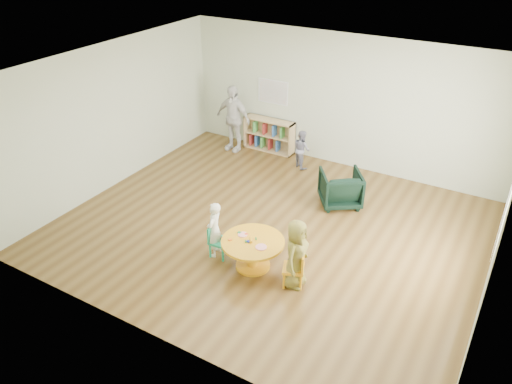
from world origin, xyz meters
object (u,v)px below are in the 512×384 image
Objects in this scene: kid_chair_right at (296,268)px; armchair at (341,188)px; bookshelf at (269,135)px; child_right at (296,254)px; activity_table at (253,249)px; kid_chair_left at (218,240)px; toddler at (302,149)px; adult_caretaker at (233,118)px; child_left at (214,230)px.

armchair reaches higher than kid_chair_right.
bookshelf is 1.09× the size of child_right.
activity_table is 4.38m from bookshelf.
kid_chair_left is at bearing -72.44° from bookshelf.
activity_table is 0.78m from child_right.
kid_chair_left is 0.94× the size of kid_chair_right.
kid_chair_right is 4.80m from bookshelf.
toddler is 0.55× the size of adult_caretaker.
child_right is (2.65, -3.99, 0.18)m from bookshelf.
kid_chair_right is at bearing -42.09° from adult_caretaker.
activity_table is at bearing 137.37° from toddler.
activity_table is at bearing 82.54° from child_right.
toddler is at bearing -22.67° from bookshelf.
bookshelf is at bearing -173.11° from child_left.
adult_caretaker is (-3.37, 3.59, 0.21)m from child_right.
kid_chair_left is at bearing 84.83° from child_right.
bookshelf is 1.12m from toddler.
adult_caretaker is at bearing -54.26° from armchair.
adult_caretaker reaches higher than activity_table.
bookshelf is 4.79m from child_right.
bookshelf is at bearing 29.40° from child_right.
activity_table is 0.89× the size of child_right.
child_left reaches higher than activity_table.
bookshelf is at bearing 33.88° from adult_caretaker.
child_left is 0.62× the size of adult_caretaker.
bookshelf is 2.77m from armchair.
adult_caretaker reaches higher than kid_chair_left.
kid_chair_right is (0.77, -0.04, -0.03)m from activity_table.
kid_chair_right is (1.41, -0.02, 0.02)m from kid_chair_left.
kid_chair_left is 3.55m from toddler.
child_left is 0.86× the size of child_right.
toddler reaches higher than activity_table.
toddler is (-0.87, 3.52, 0.08)m from activity_table.
child_right is (0.30, -2.51, 0.21)m from armchair.
kid_chair_right is at bearing -56.26° from bookshelf.
child_right is at bearing 85.45° from kid_chair_left.
adult_caretaker reaches higher than child_right.
adult_caretaker reaches higher than child_left.
child_left is (-0.05, -0.01, 0.18)m from kid_chair_left.
child_right is 4.92m from adult_caretaker.
bookshelf is (-1.90, 3.95, 0.03)m from activity_table.
kid_chair_right is 4.95m from adult_caretaker.
kid_chair_left is 0.58× the size of child_left.
child_right is at bearing 147.94° from toddler.
armchair is at bearing -14.05° from kid_chair_right.
child_left is 4.07m from adult_caretaker.
activity_table is 0.64× the size of adult_caretaker.
activity_table is 1.79× the size of kid_chair_left.
child_left is (-1.14, -2.49, 0.14)m from armchair.
activity_table is at bearing 88.13° from kid_chair_left.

